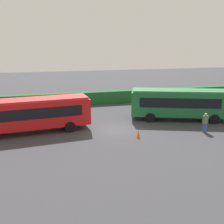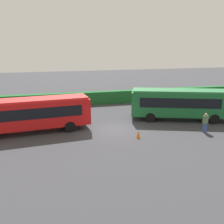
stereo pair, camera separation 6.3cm
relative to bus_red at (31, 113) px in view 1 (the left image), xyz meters
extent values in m
plane|color=#38383D|center=(7.40, -1.10, -1.78)|extent=(112.87, 112.87, 0.00)
cube|color=red|center=(0.01, 0.00, -0.07)|extent=(10.47, 3.26, 2.32)
cube|color=red|center=(0.01, 0.00, 1.19)|extent=(10.14, 3.04, 0.20)
cube|color=black|center=(0.41, -1.15, 0.21)|extent=(8.00, 0.76, 0.93)
cube|color=black|center=(0.20, 1.21, 0.21)|extent=(8.00, 0.76, 0.93)
cylinder|color=black|center=(3.28, -0.78, -1.28)|extent=(1.02, 0.37, 1.00)
cylinder|color=black|center=(3.09, 1.35, -1.28)|extent=(1.02, 0.37, 1.00)
cube|color=#19602D|center=(14.82, 0.21, -0.01)|extent=(10.41, 5.75, 2.44)
cube|color=#27723C|center=(14.82, 0.21, 1.31)|extent=(10.06, 5.46, 0.20)
cube|color=black|center=(14.96, 1.49, 0.28)|extent=(7.49, 2.71, 0.97)
cube|color=black|center=(14.12, -0.87, 0.28)|extent=(7.49, 2.71, 0.97)
cylinder|color=black|center=(18.17, 0.22, -1.28)|extent=(1.04, 0.60, 1.00)
cylinder|color=black|center=(17.41, -1.92, -1.28)|extent=(1.04, 0.60, 1.00)
cylinder|color=black|center=(12.23, 2.34, -1.28)|extent=(1.04, 0.60, 1.00)
cylinder|color=black|center=(11.47, 0.20, -1.28)|extent=(1.04, 0.60, 1.00)
cube|color=olive|center=(0.97, 2.23, -1.40)|extent=(0.33, 0.33, 0.76)
cube|color=maroon|center=(0.97, 2.23, -0.69)|extent=(0.47, 0.41, 0.67)
sphere|color=brown|center=(0.97, 2.23, -0.25)|extent=(0.21, 0.21, 0.21)
cube|color=#334C8C|center=(14.99, -3.87, -1.37)|extent=(0.33, 0.29, 0.83)
cube|color=#4C6B47|center=(14.99, -3.87, -0.59)|extent=(0.49, 0.34, 0.72)
sphere|color=tan|center=(14.99, -3.87, -0.12)|extent=(0.23, 0.23, 0.23)
cube|color=#4C6B47|center=(15.06, 3.40, -1.39)|extent=(0.31, 0.30, 0.78)
cube|color=#4C6B47|center=(15.06, 3.40, -0.66)|extent=(0.45, 0.36, 0.68)
sphere|color=brown|center=(15.06, 3.40, -0.21)|extent=(0.21, 0.21, 0.21)
cube|color=#1D5F2A|center=(7.40, 9.73, -0.95)|extent=(68.43, 1.03, 1.66)
cone|color=orange|center=(8.72, -3.73, -1.48)|extent=(0.36, 0.36, 0.60)
camera|label=1|loc=(1.41, -22.71, 5.81)|focal=40.72mm
camera|label=2|loc=(1.47, -22.73, 5.81)|focal=40.72mm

